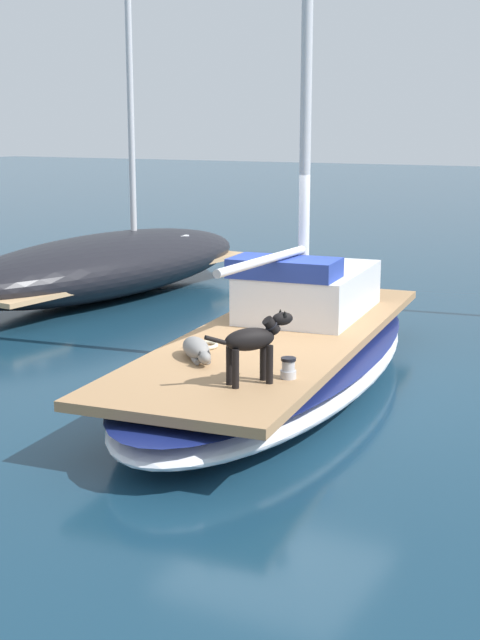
% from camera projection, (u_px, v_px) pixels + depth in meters
% --- Properties ---
extents(ground_plane, '(120.00, 120.00, 0.00)m').
position_uv_depth(ground_plane, '(279.00, 385.00, 10.73)').
color(ground_plane, '#143347').
extents(sailboat_main, '(3.40, 7.49, 0.66)m').
position_uv_depth(sailboat_main, '(280.00, 358.00, 10.65)').
color(sailboat_main, white).
rests_on(sailboat_main, ground).
extents(mast_main, '(0.14, 2.27, 6.92)m').
position_uv_depth(mast_main, '(301.00, 70.00, 10.60)').
color(mast_main, silver).
rests_on(mast_main, sailboat_main).
extents(cabin_house, '(1.67, 2.38, 0.84)m').
position_uv_depth(cabin_house, '(307.00, 289.00, 11.53)').
color(cabin_house, silver).
rests_on(cabin_house, sailboat_main).
extents(dog_black, '(0.61, 0.81, 0.70)m').
position_uv_depth(dog_black, '(254.00, 341.00, 8.41)').
color(dog_black, black).
rests_on(dog_black, sailboat_main).
extents(dog_grey, '(0.73, 0.73, 0.22)m').
position_uv_depth(dog_grey, '(197.00, 349.00, 9.37)').
color(dog_grey, gray).
rests_on(dog_grey, sailboat_main).
extents(deck_winch, '(0.16, 0.16, 0.21)m').
position_uv_depth(deck_winch, '(288.00, 369.00, 8.65)').
color(deck_winch, '#B7B7BC').
rests_on(deck_winch, sailboat_main).
extents(coiled_rope, '(0.32, 0.32, 0.04)m').
position_uv_depth(coiled_rope, '(204.00, 345.00, 9.88)').
color(coiled_rope, beige).
rests_on(coiled_rope, sailboat_main).
extents(moored_boat_port_side, '(2.85, 7.44, 5.74)m').
position_uv_depth(moored_boat_port_side, '(109.00, 264.00, 16.24)').
color(moored_boat_port_side, black).
rests_on(moored_boat_port_side, ground).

